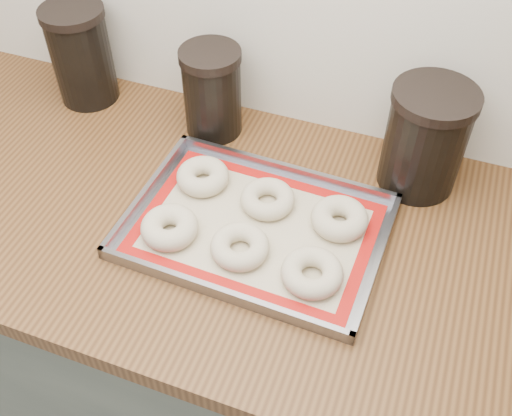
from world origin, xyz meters
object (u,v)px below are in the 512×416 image
at_px(bagel_front_right, 312,273).
at_px(bagel_back_right, 340,218).
at_px(bagel_front_left, 170,227).
at_px(canister_mid, 212,92).
at_px(bagel_back_left, 203,176).
at_px(canister_right, 425,139).
at_px(baking_tray, 256,228).
at_px(bagel_back_mid, 268,199).
at_px(bagel_front_mid, 240,247).
at_px(canister_left, 81,55).

bearing_deg(bagel_front_right, bagel_back_right, 84.89).
height_order(bagel_front_left, canister_mid, canister_mid).
bearing_deg(bagel_back_left, canister_right, 22.20).
xyz_separation_m(baking_tray, bagel_back_mid, (-0.00, 0.06, 0.01)).
distance_m(baking_tray, canister_mid, 0.32).
distance_m(baking_tray, bagel_front_left, 0.16).
bearing_deg(canister_mid, baking_tray, -52.58).
relative_size(baking_tray, bagel_back_right, 4.50).
height_order(baking_tray, bagel_back_mid, bagel_back_mid).
xyz_separation_m(bagel_front_right, bagel_back_right, (0.01, 0.13, 0.00)).
relative_size(bagel_front_right, bagel_back_mid, 1.03).
xyz_separation_m(baking_tray, canister_right, (0.25, 0.23, 0.10)).
bearing_deg(canister_mid, canister_right, -1.26).
bearing_deg(bagel_back_right, bagel_front_mid, -140.00).
relative_size(bagel_back_left, canister_left, 0.47).
height_order(baking_tray, canister_mid, canister_mid).
height_order(bagel_front_left, bagel_front_mid, bagel_front_left).
bearing_deg(canister_left, bagel_front_mid, -32.73).
relative_size(bagel_front_left, bagel_back_mid, 1.02).
distance_m(bagel_back_left, canister_mid, 0.19).
bearing_deg(canister_right, bagel_back_left, -157.80).
bearing_deg(canister_mid, bagel_front_right, -45.30).
distance_m(canister_mid, canister_right, 0.43).
distance_m(baking_tray, bagel_back_left, 0.16).
distance_m(canister_left, canister_mid, 0.31).
bearing_deg(bagel_front_right, canister_left, 152.40).
bearing_deg(bagel_back_right, canister_right, 57.70).
distance_m(canister_left, canister_right, 0.75).
xyz_separation_m(bagel_front_left, bagel_front_right, (0.27, -0.01, -0.00)).
distance_m(bagel_front_left, bagel_back_mid, 0.19).
distance_m(bagel_front_left, bagel_front_right, 0.27).
bearing_deg(bagel_back_right, bagel_back_mid, 178.76).
relative_size(baking_tray, canister_right, 2.23).
bearing_deg(canister_mid, bagel_back_right, -29.32).
bearing_deg(bagel_back_mid, canister_mid, 135.94).
relative_size(bagel_front_mid, canister_mid, 0.54).
distance_m(bagel_front_right, canister_mid, 0.45).
bearing_deg(canister_mid, bagel_back_mid, -44.06).
bearing_deg(bagel_back_right, canister_left, 163.15).
xyz_separation_m(baking_tray, bagel_front_left, (-0.14, -0.07, 0.02)).
height_order(bagel_back_mid, bagel_back_right, bagel_back_right).
relative_size(baking_tray, bagel_front_mid, 4.54).
bearing_deg(baking_tray, bagel_back_left, 151.40).
distance_m(bagel_front_left, bagel_front_mid, 0.13).
bearing_deg(bagel_front_left, baking_tray, 25.46).
relative_size(baking_tray, bagel_back_mid, 4.60).
distance_m(bagel_front_left, canister_right, 0.50).
height_order(bagel_back_right, canister_right, canister_right).
distance_m(bagel_back_left, canister_right, 0.43).
distance_m(bagel_back_left, bagel_back_mid, 0.14).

